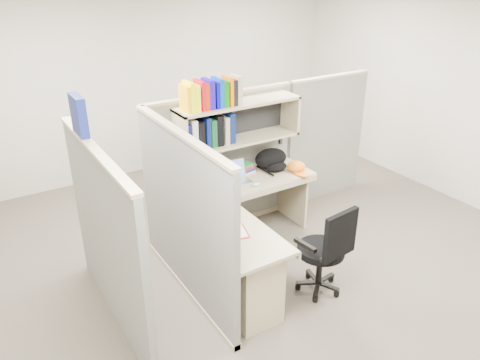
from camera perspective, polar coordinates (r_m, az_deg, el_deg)
ground at (r=5.03m, az=3.11°, el=-10.00°), size 6.00×6.00×0.00m
room_shell at (r=4.31m, az=3.61°, el=7.90°), size 6.00×6.00×6.00m
cubicle at (r=4.74m, az=-3.42°, el=0.35°), size 3.79×1.84×1.95m
desk at (r=4.40m, az=0.96°, el=-8.79°), size 1.74×1.75×0.73m
laptop at (r=4.99m, az=-0.46°, el=0.86°), size 0.33×0.33×0.22m
backpack at (r=5.32m, az=4.10°, el=2.46°), size 0.46×0.40×0.23m
orange_cap at (r=5.33m, az=6.85°, el=1.68°), size 0.24×0.26×0.11m
snack_canister at (r=4.38m, az=-2.13°, el=-3.79°), size 0.09×0.09×0.09m
tissue_box at (r=3.94m, az=-1.62°, el=-6.69°), size 0.13×0.13×0.17m
mouse at (r=4.95m, az=2.00°, el=-0.53°), size 0.10×0.07×0.04m
paper_cup at (r=5.10m, az=-1.34°, el=0.67°), size 0.08×0.08×0.10m
book_stack at (r=5.28m, az=0.48°, el=1.61°), size 0.20×0.24×0.11m
loose_paper at (r=4.15m, az=-0.70°, el=-6.24°), size 0.25×0.29×0.00m
task_chair at (r=4.51m, az=10.11°, el=-9.93°), size 0.51×0.47×0.94m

